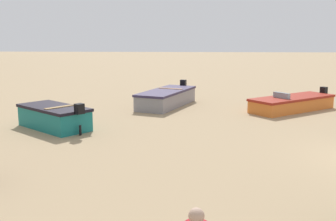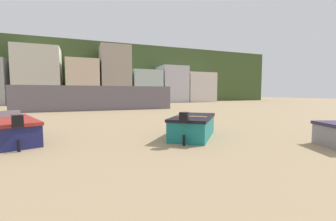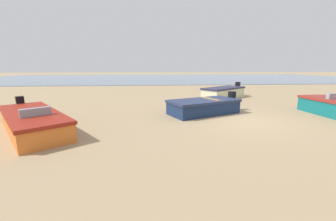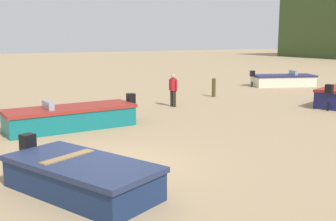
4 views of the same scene
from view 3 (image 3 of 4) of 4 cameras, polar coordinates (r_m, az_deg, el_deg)
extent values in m
plane|color=tan|center=(10.16, 18.68, -2.40)|extent=(160.00, 160.00, 0.00)
cube|color=slate|center=(45.26, 0.41, 8.92)|extent=(80.00, 36.00, 0.06)
cube|color=beige|center=(16.82, 14.87, 4.53)|extent=(3.83, 3.36, 0.71)
cube|color=#2B2B49|center=(16.78, 14.95, 5.94)|extent=(3.96, 3.48, 0.12)
cube|color=black|center=(18.47, 18.53, 6.80)|extent=(0.42, 0.42, 0.40)
cylinder|color=black|center=(18.55, 18.37, 4.43)|extent=(0.14, 0.14, 0.36)
cube|color=orange|center=(9.47, -33.02, -2.86)|extent=(4.22, 4.83, 0.61)
cube|color=maroon|center=(9.39, -33.27, -0.71)|extent=(4.34, 4.96, 0.12)
cube|color=black|center=(11.93, -35.44, 2.22)|extent=(0.42, 0.42, 0.40)
cylinder|color=black|center=(12.04, -35.04, -1.04)|extent=(0.14, 0.14, 0.30)
cube|color=#8C9EA8|center=(8.52, -32.49, -0.35)|extent=(0.87, 0.73, 0.28)
cube|color=#8C9EA8|center=(13.29, 38.90, 3.08)|extent=(0.94, 0.24, 0.28)
cube|color=navy|center=(10.94, 9.67, 0.72)|extent=(3.87, 2.88, 0.62)
cube|color=navy|center=(10.88, 9.74, 2.62)|extent=(4.00, 2.99, 0.12)
cube|color=black|center=(12.13, 17.07, 4.07)|extent=(0.38, 0.40, 0.40)
cylinder|color=black|center=(12.23, 16.87, 0.81)|extent=(0.13, 0.13, 0.31)
cube|color=olive|center=(11.14, 11.54, 3.03)|extent=(0.76, 1.36, 0.08)
camera|label=1|loc=(16.85, 77.03, 7.90)|focal=43.20mm
camera|label=2|loc=(7.65, 35.78, 6.49)|focal=23.70mm
camera|label=4|loc=(14.21, -29.31, 14.52)|focal=43.57mm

